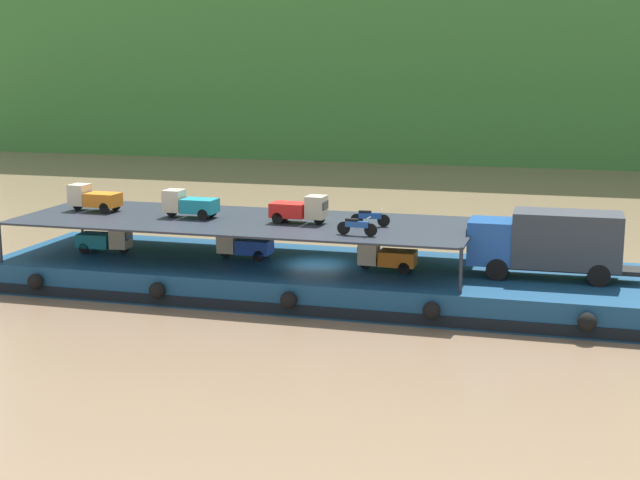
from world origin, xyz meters
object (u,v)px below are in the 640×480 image
(mini_truck_upper_stern, at_px, (94,198))
(mini_truck_upper_fore, at_px, (300,209))
(mini_truck_lower_stern, at_px, (106,239))
(mini_truck_lower_aft, at_px, (244,245))
(covered_lorry, at_px, (549,242))
(mini_truck_upper_mid, at_px, (189,204))
(motorcycle_upper_port, at_px, (357,226))
(motorcycle_upper_centre, at_px, (370,217))
(cargo_barge, at_px, (317,279))
(mini_truck_lower_mid, at_px, (386,256))

(mini_truck_upper_stern, relative_size, mini_truck_upper_fore, 1.01)
(mini_truck_lower_stern, bearing_deg, mini_truck_lower_aft, 4.55)
(covered_lorry, xyz_separation_m, mini_truck_upper_fore, (-11.84, -0.05, 1.00))
(mini_truck_upper_mid, height_order, motorcycle_upper_port, mini_truck_upper_mid)
(mini_truck_upper_fore, height_order, motorcycle_upper_centre, mini_truck_upper_fore)
(cargo_barge, bearing_deg, motorcycle_upper_port, -42.75)
(covered_lorry, relative_size, mini_truck_upper_fore, 2.84)
(mini_truck_lower_stern, distance_m, mini_truck_upper_stern, 2.41)
(mini_truck_lower_mid, height_order, motorcycle_upper_port, motorcycle_upper_port)
(mini_truck_upper_mid, bearing_deg, motorcycle_upper_centre, 0.29)
(mini_truck_upper_mid, bearing_deg, mini_truck_lower_aft, 5.68)
(mini_truck_lower_mid, bearing_deg, covered_lorry, 3.55)
(mini_truck_lower_aft, height_order, mini_truck_upper_fore, mini_truck_upper_fore)
(mini_truck_lower_stern, distance_m, mini_truck_lower_mid, 14.82)
(mini_truck_upper_mid, bearing_deg, mini_truck_upper_fore, -0.12)
(mini_truck_upper_mid, bearing_deg, motorcycle_upper_port, -14.28)
(mini_truck_lower_aft, distance_m, mini_truck_upper_fore, 3.65)
(covered_lorry, height_order, mini_truck_lower_stern, covered_lorry)
(covered_lorry, height_order, mini_truck_upper_mid, mini_truck_upper_mid)
(covered_lorry, bearing_deg, mini_truck_upper_stern, 178.83)
(mini_truck_lower_aft, bearing_deg, covered_lorry, -0.92)
(mini_truck_upper_fore, bearing_deg, mini_truck_lower_mid, -5.38)
(mini_truck_lower_stern, bearing_deg, cargo_barge, 1.65)
(mini_truck_upper_mid, bearing_deg, cargo_barge, 0.12)
(mini_truck_lower_aft, xyz_separation_m, mini_truck_upper_mid, (-2.77, -0.28, 2.00))
(mini_truck_lower_stern, xyz_separation_m, mini_truck_lower_mid, (14.82, -0.11, 0.00))
(cargo_barge, xyz_separation_m, motorcycle_upper_port, (2.55, -2.36, 3.18))
(mini_truck_lower_aft, xyz_separation_m, mini_truck_upper_fore, (3.04, -0.29, 2.00))
(motorcycle_upper_port, relative_size, motorcycle_upper_centre, 1.00)
(mini_truck_lower_stern, relative_size, motorcycle_upper_port, 1.47)
(mini_truck_lower_mid, height_order, mini_truck_upper_fore, mini_truck_upper_fore)
(cargo_barge, height_order, mini_truck_lower_mid, mini_truck_lower_mid)
(covered_lorry, bearing_deg, mini_truck_lower_aft, 179.08)
(mini_truck_upper_fore, bearing_deg, mini_truck_lower_stern, -178.36)
(mini_truck_lower_stern, xyz_separation_m, mini_truck_upper_mid, (4.61, 0.31, 2.00))
(motorcycle_upper_centre, bearing_deg, cargo_barge, -179.29)
(mini_truck_upper_mid, relative_size, motorcycle_upper_port, 1.45)
(covered_lorry, distance_m, mini_truck_lower_aft, 14.92)
(mini_truck_upper_stern, height_order, mini_truck_upper_fore, same)
(mini_truck_upper_stern, bearing_deg, mini_truck_upper_mid, -5.16)
(mini_truck_lower_stern, height_order, mini_truck_lower_mid, same)
(mini_truck_lower_mid, xyz_separation_m, mini_truck_upper_fore, (-4.39, 0.41, 2.00))
(mini_truck_lower_mid, distance_m, mini_truck_upper_stern, 16.02)
(mini_truck_lower_aft, distance_m, motorcycle_upper_port, 7.17)
(mini_truck_lower_aft, bearing_deg, mini_truck_upper_fore, -5.42)
(cargo_barge, distance_m, mini_truck_lower_mid, 3.85)
(mini_truck_lower_aft, relative_size, motorcycle_upper_centre, 1.45)
(mini_truck_lower_aft, height_order, motorcycle_upper_centre, motorcycle_upper_centre)
(cargo_barge, xyz_separation_m, mini_truck_lower_aft, (-3.89, 0.26, 1.44))
(mini_truck_lower_aft, xyz_separation_m, motorcycle_upper_port, (6.44, -2.62, 1.74))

